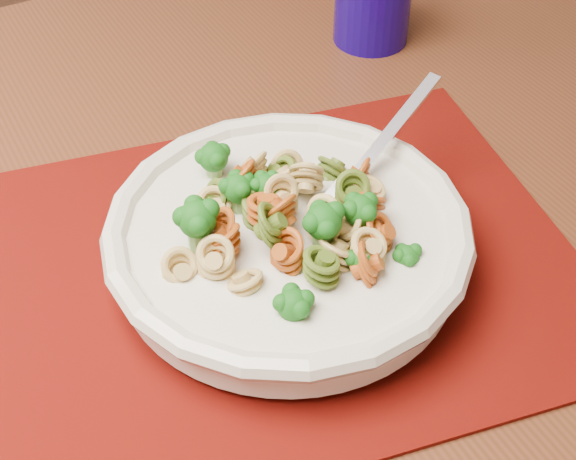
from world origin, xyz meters
name	(u,v)px	position (x,y,z in m)	size (l,w,h in m)	color
dining_table	(256,242)	(0.66, -0.18, 0.61)	(1.32, 0.92, 0.72)	#552918
placemat	(274,267)	(0.62, -0.32, 0.72)	(0.48, 0.37, 0.00)	#540C03
pasta_bowl	(288,238)	(0.63, -0.32, 0.75)	(0.29, 0.29, 0.05)	silver
pasta_broccoli_heap	(288,224)	(0.63, -0.32, 0.77)	(0.24, 0.24, 0.06)	tan
fork	(343,191)	(0.69, -0.30, 0.77)	(0.19, 0.02, 0.01)	silver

